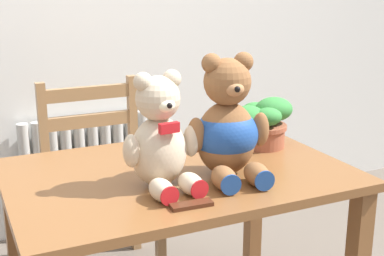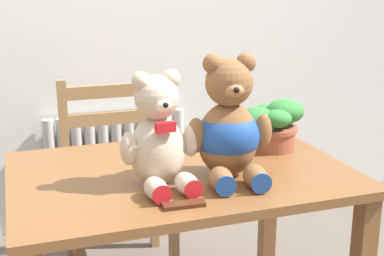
{
  "view_description": "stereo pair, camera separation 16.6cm",
  "coord_description": "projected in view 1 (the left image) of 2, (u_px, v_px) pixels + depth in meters",
  "views": [
    {
      "loc": [
        -0.66,
        -1.16,
        1.33
      ],
      "look_at": [
        0.01,
        0.29,
        0.89
      ],
      "focal_mm": 50.0,
      "sensor_mm": 36.0,
      "label": 1
    },
    {
      "loc": [
        -0.51,
        -1.22,
        1.33
      ],
      "look_at": [
        0.01,
        0.29,
        0.89
      ],
      "focal_mm": 50.0,
      "sensor_mm": 36.0,
      "label": 2
    }
  ],
  "objects": [
    {
      "name": "wooden_chair_behind",
      "position": [
        99.0,
        178.0,
        2.42
      ],
      "size": [
        0.46,
        0.38,
        0.89
      ],
      "rotation": [
        0.0,
        0.0,
        3.14
      ],
      "color": "#997047",
      "rests_on": "ground_plane"
    },
    {
      "name": "teddy_bear_right",
      "position": [
        227.0,
        128.0,
        1.7
      ],
      "size": [
        0.28,
        0.3,
        0.4
      ],
      "rotation": [
        0.0,
        0.0,
        3.01
      ],
      "color": "brown",
      "rests_on": "dining_table"
    },
    {
      "name": "teddy_bear_left",
      "position": [
        160.0,
        138.0,
        1.61
      ],
      "size": [
        0.25,
        0.26,
        0.36
      ],
      "rotation": [
        0.0,
        0.0,
        3.23
      ],
      "color": "beige",
      "rests_on": "dining_table"
    },
    {
      "name": "radiator",
      "position": [
        95.0,
        179.0,
        2.9
      ],
      "size": [
        0.77,
        0.1,
        0.63
      ],
      "color": "beige",
      "rests_on": "ground_plane"
    },
    {
      "name": "dining_table",
      "position": [
        178.0,
        202.0,
        1.82
      ],
      "size": [
        1.11,
        0.76,
        0.72
      ],
      "color": "brown",
      "rests_on": "ground_plane"
    },
    {
      "name": "chocolate_bar",
      "position": [
        192.0,
        205.0,
        1.5
      ],
      "size": [
        0.12,
        0.05,
        0.01
      ],
      "primitive_type": "cube",
      "rotation": [
        0.0,
        0.0,
        -0.05
      ],
      "color": "#472314",
      "rests_on": "dining_table"
    },
    {
      "name": "potted_plant",
      "position": [
        260.0,
        121.0,
        2.02
      ],
      "size": [
        0.26,
        0.22,
        0.18
      ],
      "color": "#9E5138",
      "rests_on": "dining_table"
    }
  ]
}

